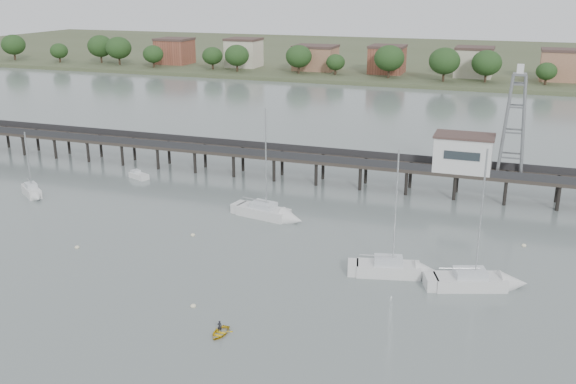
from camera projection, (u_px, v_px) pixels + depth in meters
name	position (u px, v px, depth m)	size (l,w,h in m)	color
pier	(299.00, 157.00, 101.05)	(150.00, 5.00, 5.50)	#2D2823
pier_building	(463.00, 153.00, 92.26)	(8.40, 5.40, 5.30)	silver
lattice_tower	(514.00, 125.00, 88.83)	(3.20, 3.20, 15.50)	slate
sailboat_d	(486.00, 282.00, 65.83)	(9.94, 5.81, 15.66)	silver
sailboat_b	(33.00, 193.00, 93.71)	(5.89, 4.85, 10.10)	silver
sailboat_c	(402.00, 270.00, 68.60)	(9.34, 4.57, 14.77)	silver
sailboat_f	(274.00, 214.00, 85.14)	(9.93, 4.61, 15.67)	silver
white_tender	(139.00, 176.00, 103.00)	(3.93, 2.85, 1.41)	silver
yellow_dinghy	(220.00, 334.00, 57.25)	(1.80, 0.52, 2.51)	yellow
dinghy_occupant	(220.00, 334.00, 57.25)	(0.40, 1.11, 0.26)	black
mooring_buoys	(255.00, 262.00, 71.99)	(85.29, 27.20, 0.39)	#F5EDBE
far_shore	(438.00, 57.00, 262.86)	(500.00, 170.00, 10.40)	#475133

